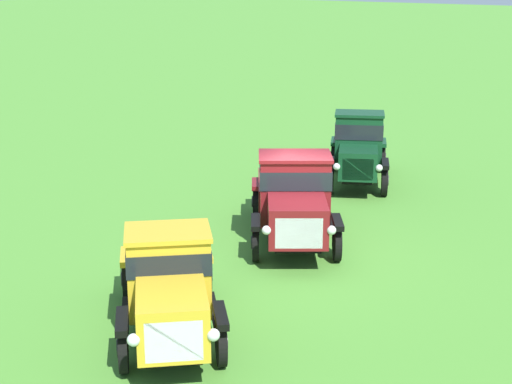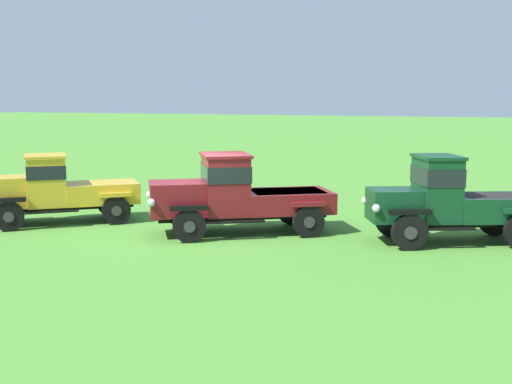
# 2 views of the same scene
# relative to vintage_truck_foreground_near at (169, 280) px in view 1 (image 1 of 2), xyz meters

# --- Properties ---
(ground_plane) EXTENTS (240.00, 240.00, 0.00)m
(ground_plane) POSITION_rel_vintage_truck_foreground_near_xyz_m (4.80, 0.16, -1.04)
(ground_plane) COLOR #47842D
(vintage_truck_foreground_near) EXTENTS (4.43, 4.24, 2.05)m
(vintage_truck_foreground_near) POSITION_rel_vintage_truck_foreground_near_xyz_m (0.00, 0.00, 0.00)
(vintage_truck_foreground_near) COLOR black
(vintage_truck_foreground_near) RESTS_ON ground
(vintage_truck_second_in_line) EXTENTS (5.04, 4.17, 2.21)m
(vintage_truck_second_in_line) POSITION_rel_vintage_truck_foreground_near_xyz_m (5.53, 0.83, 0.06)
(vintage_truck_second_in_line) COLOR black
(vintage_truck_second_in_line) RESTS_ON ground
(vintage_truck_midrow_center) EXTENTS (4.61, 3.32, 2.26)m
(vintage_truck_midrow_center) POSITION_rel_vintage_truck_foreground_near_xyz_m (11.07, 1.99, 0.05)
(vintage_truck_midrow_center) COLOR black
(vintage_truck_midrow_center) RESTS_ON ground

